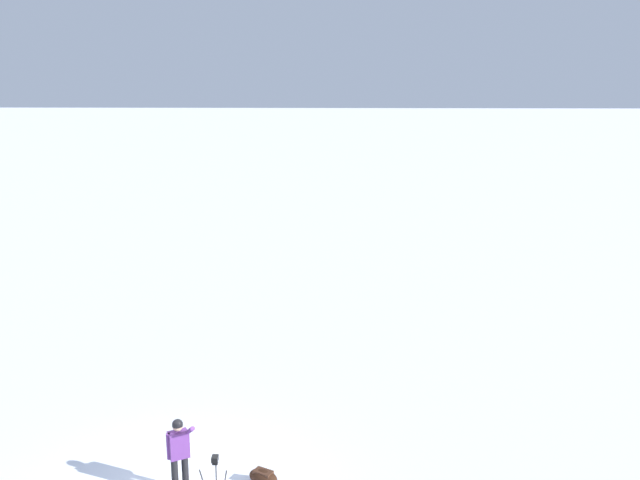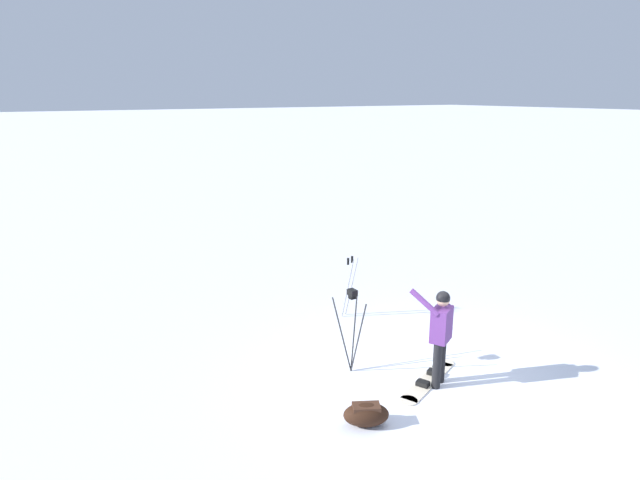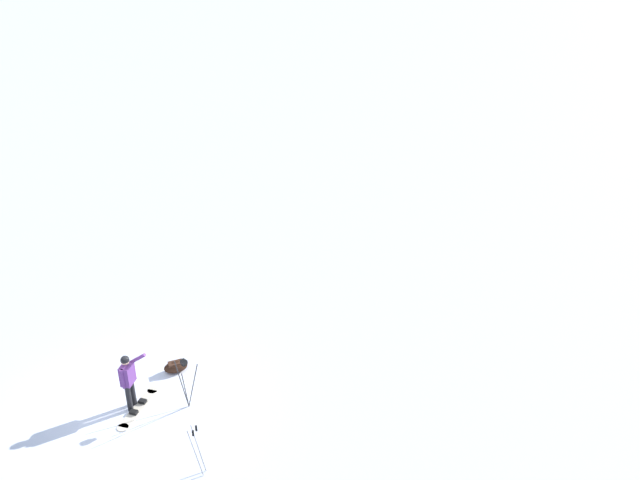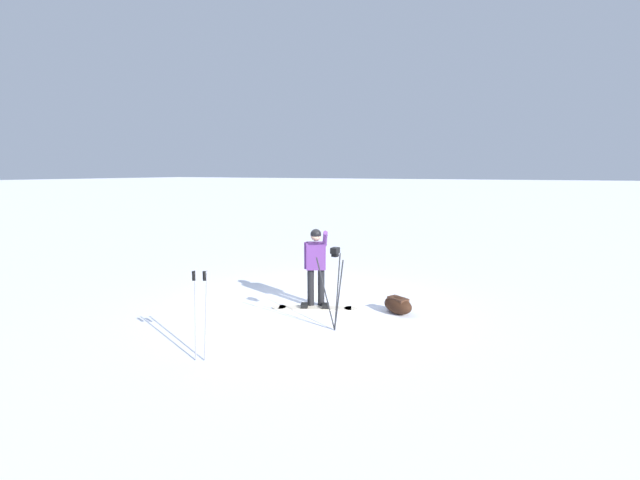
% 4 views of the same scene
% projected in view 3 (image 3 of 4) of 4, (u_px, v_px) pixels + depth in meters
% --- Properties ---
extents(ground_plane, '(300.00, 300.00, 0.00)m').
position_uv_depth(ground_plane, '(132.00, 411.00, 16.52)').
color(ground_plane, white).
extents(snowboarder, '(0.67, 0.58, 1.66)m').
position_uv_depth(snowboarder, '(128.00, 377.00, 16.22)').
color(snowboarder, black).
rests_on(snowboarder, ground_plane).
extents(snowboard, '(1.67, 0.89, 0.10)m').
position_uv_depth(snowboard, '(138.00, 408.00, 16.60)').
color(snowboard, beige).
rests_on(snowboard, ground_plane).
extents(gear_bag_large, '(0.77, 0.65, 0.34)m').
position_uv_depth(gear_bag_large, '(176.00, 366.00, 17.91)').
color(gear_bag_large, black).
rests_on(gear_bag_large, ground_plane).
extents(camera_tripod, '(0.54, 0.58, 1.50)m').
position_uv_depth(camera_tripod, '(185.00, 374.00, 16.20)').
color(camera_tripod, '#262628').
rests_on(camera_tripod, ground_plane).
extents(ski_poles, '(0.30, 0.33, 1.33)m').
position_uv_depth(ski_poles, '(196.00, 444.00, 14.26)').
color(ski_poles, gray).
rests_on(ski_poles, ground_plane).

